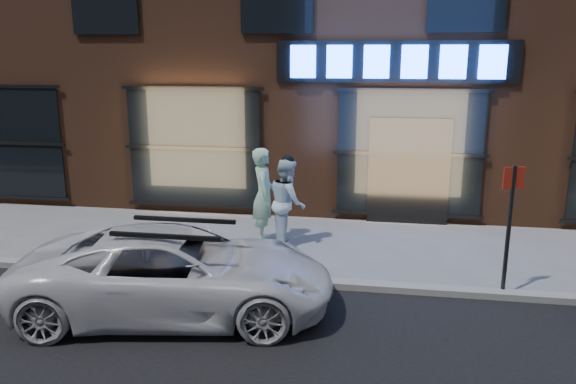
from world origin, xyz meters
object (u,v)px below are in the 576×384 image
(man_cap, at_px, (288,202))
(sign_post, at_px, (510,219))
(white_suv, at_px, (177,272))
(man_bowtie, at_px, (264,195))

(man_cap, distance_m, sign_post, 4.28)
(man_cap, distance_m, white_suv, 3.50)
(man_bowtie, bearing_deg, sign_post, -127.92)
(man_cap, relative_size, sign_post, 0.83)
(man_cap, xyz_separation_m, white_suv, (-1.11, -3.31, -0.25))
(man_bowtie, xyz_separation_m, sign_post, (4.32, -2.06, 0.31))
(man_cap, bearing_deg, man_bowtie, 54.75)
(man_cap, relative_size, white_suv, 0.38)
(sign_post, bearing_deg, man_cap, 135.60)
(white_suv, distance_m, sign_post, 5.15)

